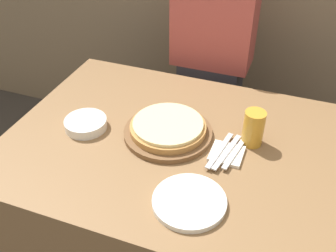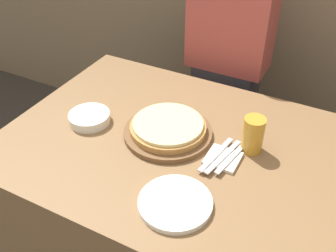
{
  "view_description": "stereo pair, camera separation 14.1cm",
  "coord_description": "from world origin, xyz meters",
  "px_view_note": "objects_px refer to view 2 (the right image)",
  "views": [
    {
      "loc": [
        0.31,
        -1.03,
        1.65
      ],
      "look_at": [
        -0.08,
        0.03,
        0.8
      ],
      "focal_mm": 42.0,
      "sensor_mm": 36.0,
      "label": 1
    },
    {
      "loc": [
        0.44,
        -0.97,
        1.65
      ],
      "look_at": [
        -0.08,
        0.03,
        0.8
      ],
      "focal_mm": 42.0,
      "sensor_mm": 36.0,
      "label": 2
    }
  ],
  "objects_px": {
    "fork": "(216,154)",
    "dinner_knife": "(223,157)",
    "pizza_on_board": "(168,129)",
    "dinner_plate": "(175,203)",
    "diner_person": "(226,79)",
    "beer_glass": "(253,133)",
    "spoon": "(230,159)",
    "side_bowl": "(90,118)"
  },
  "relations": [
    {
      "from": "dinner_plate",
      "to": "fork",
      "type": "height_order",
      "value": "dinner_plate"
    },
    {
      "from": "fork",
      "to": "diner_person",
      "type": "height_order",
      "value": "diner_person"
    },
    {
      "from": "beer_glass",
      "to": "dinner_plate",
      "type": "xyz_separation_m",
      "value": [
        -0.12,
        -0.35,
        -0.06
      ]
    },
    {
      "from": "fork",
      "to": "spoon",
      "type": "distance_m",
      "value": 0.05
    },
    {
      "from": "side_bowl",
      "to": "diner_person",
      "type": "distance_m",
      "value": 0.77
    },
    {
      "from": "beer_glass",
      "to": "spoon",
      "type": "relative_size",
      "value": 0.75
    },
    {
      "from": "spoon",
      "to": "dinner_plate",
      "type": "bearing_deg",
      "value": -106.99
    },
    {
      "from": "dinner_plate",
      "to": "diner_person",
      "type": "relative_size",
      "value": 0.17
    },
    {
      "from": "dinner_knife",
      "to": "diner_person",
      "type": "distance_m",
      "value": 0.72
    },
    {
      "from": "dinner_plate",
      "to": "fork",
      "type": "xyz_separation_m",
      "value": [
        0.03,
        0.25,
        0.01
      ]
    },
    {
      "from": "dinner_plate",
      "to": "dinner_knife",
      "type": "bearing_deg",
      "value": 78.32
    },
    {
      "from": "diner_person",
      "to": "dinner_knife",
      "type": "bearing_deg",
      "value": -70.73
    },
    {
      "from": "dinner_plate",
      "to": "side_bowl",
      "type": "bearing_deg",
      "value": 154.99
    },
    {
      "from": "dinner_plate",
      "to": "spoon",
      "type": "height_order",
      "value": "dinner_plate"
    },
    {
      "from": "beer_glass",
      "to": "dinner_plate",
      "type": "height_order",
      "value": "beer_glass"
    },
    {
      "from": "pizza_on_board",
      "to": "fork",
      "type": "relative_size",
      "value": 1.56
    },
    {
      "from": "dinner_plate",
      "to": "side_bowl",
      "type": "height_order",
      "value": "side_bowl"
    },
    {
      "from": "pizza_on_board",
      "to": "diner_person",
      "type": "height_order",
      "value": "diner_person"
    },
    {
      "from": "dinner_plate",
      "to": "dinner_knife",
      "type": "height_order",
      "value": "dinner_plate"
    },
    {
      "from": "dinner_knife",
      "to": "side_bowl",
      "type": "bearing_deg",
      "value": -176.66
    },
    {
      "from": "beer_glass",
      "to": "spoon",
      "type": "height_order",
      "value": "beer_glass"
    },
    {
      "from": "beer_glass",
      "to": "dinner_knife",
      "type": "bearing_deg",
      "value": -124.72
    },
    {
      "from": "fork",
      "to": "diner_person",
      "type": "distance_m",
      "value": 0.71
    },
    {
      "from": "pizza_on_board",
      "to": "dinner_knife",
      "type": "distance_m",
      "value": 0.23
    },
    {
      "from": "beer_glass",
      "to": "diner_person",
      "type": "bearing_deg",
      "value": 117.56
    },
    {
      "from": "pizza_on_board",
      "to": "side_bowl",
      "type": "xyz_separation_m",
      "value": [
        -0.3,
        -0.07,
        -0.01
      ]
    },
    {
      "from": "pizza_on_board",
      "to": "beer_glass",
      "type": "bearing_deg",
      "value": 11.62
    },
    {
      "from": "fork",
      "to": "dinner_knife",
      "type": "relative_size",
      "value": 1.0
    },
    {
      "from": "pizza_on_board",
      "to": "dinner_plate",
      "type": "distance_m",
      "value": 0.34
    },
    {
      "from": "pizza_on_board",
      "to": "fork",
      "type": "distance_m",
      "value": 0.21
    },
    {
      "from": "pizza_on_board",
      "to": "dinner_plate",
      "type": "relative_size",
      "value": 1.44
    },
    {
      "from": "pizza_on_board",
      "to": "side_bowl",
      "type": "height_order",
      "value": "pizza_on_board"
    },
    {
      "from": "beer_glass",
      "to": "dinner_plate",
      "type": "relative_size",
      "value": 0.59
    },
    {
      "from": "fork",
      "to": "beer_glass",
      "type": "bearing_deg",
      "value": 46.31
    },
    {
      "from": "beer_glass",
      "to": "spoon",
      "type": "xyz_separation_m",
      "value": [
        -0.04,
        -0.1,
        -0.06
      ]
    },
    {
      "from": "pizza_on_board",
      "to": "dinner_knife",
      "type": "relative_size",
      "value": 1.56
    },
    {
      "from": "side_bowl",
      "to": "diner_person",
      "type": "xyz_separation_m",
      "value": [
        0.29,
        0.7,
        -0.12
      ]
    },
    {
      "from": "dinner_plate",
      "to": "fork",
      "type": "distance_m",
      "value": 0.25
    },
    {
      "from": "side_bowl",
      "to": "fork",
      "type": "height_order",
      "value": "side_bowl"
    },
    {
      "from": "pizza_on_board",
      "to": "spoon",
      "type": "relative_size",
      "value": 1.83
    },
    {
      "from": "dinner_plate",
      "to": "dinner_knife",
      "type": "xyz_separation_m",
      "value": [
        0.05,
        0.25,
        0.01
      ]
    },
    {
      "from": "beer_glass",
      "to": "diner_person",
      "type": "xyz_separation_m",
      "value": [
        -0.3,
        0.58,
        -0.17
      ]
    }
  ]
}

